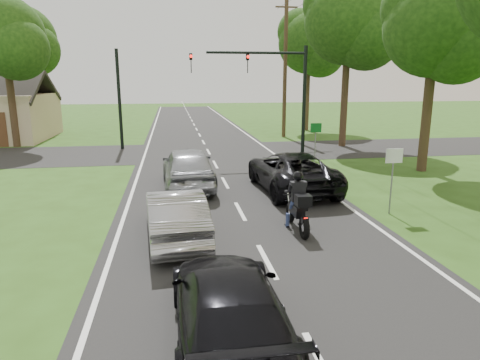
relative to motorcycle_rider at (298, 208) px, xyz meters
name	(u,v)px	position (x,y,z in m)	size (l,w,h in m)	color
ground	(267,261)	(-1.33, -1.93, -0.69)	(140.00, 140.00, 0.00)	#2A4B15
road	(220,173)	(-1.33, 8.07, -0.68)	(8.00, 100.00, 0.01)	black
cross_road	(208,152)	(-1.33, 14.07, -0.68)	(60.00, 7.00, 0.01)	black
motorcycle_rider	(298,208)	(0.00, 0.00, 0.00)	(0.57, 2.03, 1.75)	black
dark_suv	(291,171)	(1.06, 4.50, 0.08)	(2.50, 5.42, 1.51)	black
silver_sedan	(175,215)	(-3.44, -0.14, 0.01)	(1.45, 4.15, 1.37)	#A09FA4
silver_suv	(188,167)	(-2.86, 5.57, 0.14)	(1.93, 4.80, 1.64)	#999BA0
dark_car_behind	(228,305)	(-2.64, -4.92, -0.04)	(1.79, 4.41, 1.28)	black
traffic_signal	(272,81)	(2.01, 12.06, 3.45)	(6.38, 0.44, 6.00)	black
signal_pole_far	(119,100)	(-6.53, 16.07, 2.31)	(0.20, 0.20, 6.00)	black
utility_pole_far	(285,67)	(4.87, 20.07, 4.39)	(1.60, 0.28, 10.00)	#4C3622
sign_white	(393,165)	(3.37, 1.05, 0.91)	(0.55, 0.07, 2.12)	slate
sign_green	(316,134)	(3.57, 9.05, 0.91)	(0.55, 0.07, 2.12)	slate
tree_row_c	(443,32)	(8.42, 6.87, 5.54)	(4.80, 4.65, 8.76)	#332316
tree_row_d	(355,25)	(7.77, 14.82, 6.74)	(5.76, 5.58, 10.45)	#332316
tree_row_e	(313,47)	(8.15, 23.84, 6.14)	(5.28, 5.12, 9.61)	#332316
tree_left_near	(8,40)	(-13.06, 17.85, 5.85)	(5.12, 4.96, 9.22)	#332316
tree_left_far	(26,43)	(-15.03, 27.82, 6.45)	(5.76, 5.58, 10.14)	#332316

